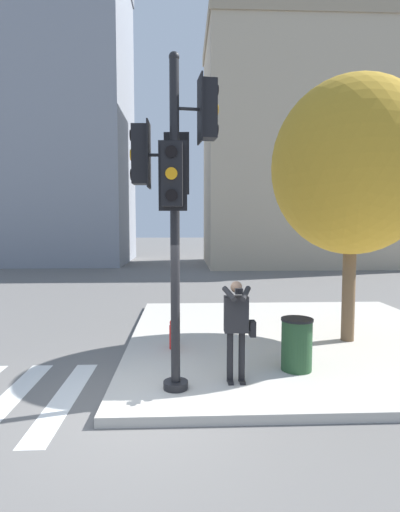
{
  "coord_description": "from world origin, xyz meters",
  "views": [
    {
      "loc": [
        0.75,
        -5.86,
        2.82
      ],
      "look_at": [
        1.0,
        0.41,
        2.32
      ],
      "focal_mm": 28.0,
      "sensor_mm": 36.0,
      "label": 1
    }
  ],
  "objects_px": {
    "person_photographer": "(237,322)",
    "trash_bin": "(297,344)",
    "fire_hydrant": "(174,334)",
    "traffic_signal_pole": "(175,179)",
    "street_tree": "(352,167)"
  },
  "relations": [
    {
      "from": "traffic_signal_pole",
      "to": "fire_hydrant",
      "type": "bearing_deg",
      "value": 92.42
    },
    {
      "from": "person_photographer",
      "to": "traffic_signal_pole",
      "type": "bearing_deg",
      "value": -167.36
    },
    {
      "from": "traffic_signal_pole",
      "to": "person_photographer",
      "type": "height_order",
      "value": "traffic_signal_pole"
    },
    {
      "from": "traffic_signal_pole",
      "to": "fire_hydrant",
      "type": "relative_size",
      "value": 8.17
    },
    {
      "from": "traffic_signal_pole",
      "to": "street_tree",
      "type": "relative_size",
      "value": 0.89
    },
    {
      "from": "street_tree",
      "to": "trash_bin",
      "type": "height_order",
      "value": "street_tree"
    },
    {
      "from": "fire_hydrant",
      "to": "traffic_signal_pole",
      "type": "bearing_deg",
      "value": -87.58
    },
    {
      "from": "traffic_signal_pole",
      "to": "trash_bin",
      "type": "distance_m",
      "value": 3.7
    },
    {
      "from": "fire_hydrant",
      "to": "trash_bin",
      "type": "height_order",
      "value": "trash_bin"
    },
    {
      "from": "street_tree",
      "to": "trash_bin",
      "type": "xyz_separation_m",
      "value": [
        -1.7,
        -1.81,
        -3.46
      ]
    },
    {
      "from": "person_photographer",
      "to": "street_tree",
      "type": "distance_m",
      "value": 4.7
    },
    {
      "from": "fire_hydrant",
      "to": "trash_bin",
      "type": "bearing_deg",
      "value": -30.31
    },
    {
      "from": "traffic_signal_pole",
      "to": "trash_bin",
      "type": "bearing_deg",
      "value": 18.46
    },
    {
      "from": "person_photographer",
      "to": "trash_bin",
      "type": "xyz_separation_m",
      "value": [
        1.17,
        0.5,
        -0.55
      ]
    },
    {
      "from": "fire_hydrant",
      "to": "trash_bin",
      "type": "xyz_separation_m",
      "value": [
        2.29,
        -1.34,
        0.16
      ]
    }
  ]
}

